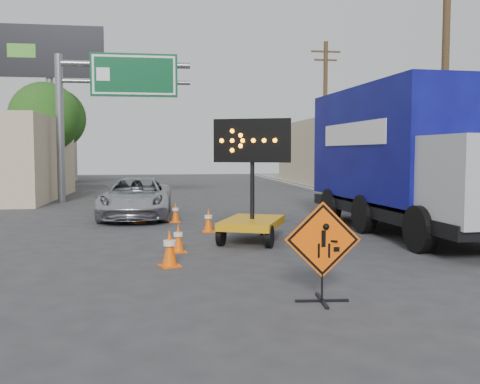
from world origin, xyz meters
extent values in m
plane|color=#2D2D30|center=(0.00, 0.00, 0.00)|extent=(100.00, 100.00, 0.00)
cube|color=gray|center=(7.20, 15.00, 0.06)|extent=(0.40, 60.00, 0.12)
cube|color=gray|center=(9.50, 15.00, 0.07)|extent=(4.00, 60.00, 0.15)
cube|color=#C8B291|center=(13.00, 30.00, 2.30)|extent=(10.00, 14.00, 4.60)
cylinder|color=slate|center=(-6.50, 18.00, 3.40)|extent=(0.36, 0.36, 6.80)
cylinder|color=slate|center=(-3.50, 18.00, 6.40)|extent=(6.00, 0.28, 0.28)
cylinder|color=slate|center=(-3.50, 18.00, 5.60)|extent=(6.00, 0.20, 0.20)
cube|color=#05411F|center=(-3.10, 17.88, 5.90)|extent=(4.00, 0.10, 2.00)
cube|color=silver|center=(-3.10, 17.81, 5.90)|extent=(3.80, 0.01, 1.80)
cylinder|color=slate|center=(-8.50, 26.00, 4.50)|extent=(0.44, 0.44, 9.00)
cube|color=silver|center=(-8.30, 25.85, 8.30)|extent=(6.00, 0.25, 3.00)
cube|color=black|center=(-8.30, 25.70, 8.30)|extent=(6.10, 0.04, 3.10)
cylinder|color=#4F3C21|center=(8.00, 10.00, 4.50)|extent=(0.26, 0.26, 9.00)
cylinder|color=#4F3C21|center=(8.00, 24.00, 4.50)|extent=(0.26, 0.26, 9.00)
cube|color=#4F3C21|center=(8.00, 24.00, 8.40)|extent=(1.80, 0.10, 0.10)
cube|color=#4F3C21|center=(8.00, 24.00, 7.90)|extent=(1.40, 0.10, 0.10)
cylinder|color=#4F3C21|center=(-8.00, 22.00, 1.62)|extent=(0.28, 0.28, 3.25)
sphere|color=#1F4E16|center=(-8.00, 22.00, 4.18)|extent=(3.71, 3.71, 3.71)
cylinder|color=#4F3C21|center=(-9.00, 30.00, 1.79)|extent=(0.28, 0.28, 3.58)
sphere|color=#1F4E16|center=(-9.00, 30.00, 4.61)|extent=(4.10, 4.10, 4.10)
cube|color=black|center=(0.59, 0.08, 0.02)|extent=(0.83, 0.14, 0.04)
cube|color=black|center=(0.59, 0.08, 0.02)|extent=(0.14, 0.83, 0.04)
cylinder|color=black|center=(0.59, 0.08, 0.32)|extent=(0.03, 0.03, 0.64)
cube|color=#FB5705|center=(0.59, 0.08, 0.97)|extent=(1.17, 0.14, 1.17)
cube|color=black|center=(0.59, 0.08, 0.97)|extent=(1.09, 0.11, 1.09)
cube|color=#CA880B|center=(0.45, 5.72, 0.50)|extent=(2.07, 2.55, 0.20)
cylinder|color=black|center=(0.45, 5.72, 1.77)|extent=(0.11, 0.11, 2.43)
cube|color=black|center=(0.45, 5.72, 2.60)|extent=(1.88, 0.86, 1.11)
imported|color=#B4B6BC|center=(-2.76, 11.38, 0.71)|extent=(2.50, 5.17, 1.42)
cube|color=black|center=(5.12, 6.58, 0.66)|extent=(3.06, 8.87, 0.33)
cube|color=#08064F|center=(5.12, 7.46, 2.57)|extent=(3.07, 6.91, 3.28)
cube|color=#FB5705|center=(-1.70, 2.99, 0.02)|extent=(0.49, 0.49, 0.03)
cone|color=#FB5705|center=(-1.70, 2.99, 0.40)|extent=(0.30, 0.30, 0.73)
cylinder|color=silver|center=(-1.70, 2.99, 0.48)|extent=(0.25, 0.25, 0.11)
cube|color=#FB5705|center=(-1.48, 4.54, 0.01)|extent=(0.39, 0.39, 0.03)
cone|color=#FB5705|center=(-1.48, 4.54, 0.34)|extent=(0.26, 0.26, 0.63)
cylinder|color=silver|center=(-1.48, 4.54, 0.41)|extent=(0.21, 0.21, 0.09)
cube|color=#FB5705|center=(-0.53, 7.58, 0.01)|extent=(0.37, 0.37, 0.03)
cone|color=#FB5705|center=(-0.53, 7.58, 0.37)|extent=(0.28, 0.28, 0.67)
cylinder|color=silver|center=(-0.53, 7.58, 0.44)|extent=(0.23, 0.23, 0.10)
cube|color=#FB5705|center=(-2.57, 10.00, 0.02)|extent=(0.43, 0.43, 0.03)
cone|color=#FB5705|center=(-2.57, 10.00, 0.42)|extent=(0.32, 0.32, 0.77)
cylinder|color=silver|center=(-2.57, 10.00, 0.51)|extent=(0.26, 0.26, 0.11)
cube|color=#FB5705|center=(-1.43, 9.90, 0.01)|extent=(0.39, 0.39, 0.03)
cone|color=#FB5705|center=(-1.43, 9.90, 0.35)|extent=(0.27, 0.27, 0.65)
cylinder|color=silver|center=(-1.43, 9.90, 0.43)|extent=(0.22, 0.22, 0.10)
camera|label=1|loc=(-1.80, -7.72, 2.28)|focal=40.00mm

